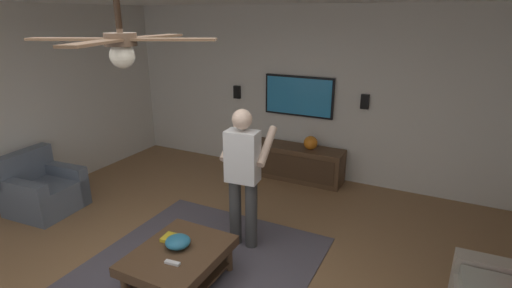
{
  "coord_description": "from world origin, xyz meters",
  "views": [
    {
      "loc": [
        -2.43,
        -2.01,
        2.59
      ],
      "look_at": [
        1.38,
        -0.09,
        1.15
      ],
      "focal_mm": 27.09,
      "sensor_mm": 36.0,
      "label": 1
    }
  ],
  "objects_px": {
    "coffee_table": "(179,260)",
    "media_console": "(291,162)",
    "remote_white": "(172,263)",
    "wall_speaker_left": "(365,102)",
    "book": "(173,239)",
    "tv": "(299,96)",
    "wall_speaker_right": "(237,92)",
    "bowl": "(178,242)",
    "armchair": "(43,191)",
    "person_standing": "(243,171)",
    "vase_round": "(311,143)",
    "ceiling_fan": "(122,44)"
  },
  "relations": [
    {
      "from": "coffee_table",
      "to": "book",
      "type": "height_order",
      "value": "book"
    },
    {
      "from": "person_standing",
      "to": "remote_white",
      "type": "xyz_separation_m",
      "value": [
        -1.13,
        0.14,
        -0.52
      ]
    },
    {
      "from": "remote_white",
      "to": "coffee_table",
      "type": "bearing_deg",
      "value": -73.9
    },
    {
      "from": "wall_speaker_right",
      "to": "vase_round",
      "type": "bearing_deg",
      "value": -100.5
    },
    {
      "from": "armchair",
      "to": "wall_speaker_left",
      "type": "height_order",
      "value": "wall_speaker_left"
    },
    {
      "from": "person_standing",
      "to": "coffee_table",
      "type": "bearing_deg",
      "value": 161.35
    },
    {
      "from": "media_console",
      "to": "book",
      "type": "distance_m",
      "value": 2.9
    },
    {
      "from": "armchair",
      "to": "remote_white",
      "type": "distance_m",
      "value": 2.81
    },
    {
      "from": "media_console",
      "to": "tv",
      "type": "distance_m",
      "value": 1.08
    },
    {
      "from": "coffee_table",
      "to": "tv",
      "type": "bearing_deg",
      "value": 0.33
    },
    {
      "from": "person_standing",
      "to": "vase_round",
      "type": "height_order",
      "value": "person_standing"
    },
    {
      "from": "bowl",
      "to": "wall_speaker_right",
      "type": "bearing_deg",
      "value": 19.28
    },
    {
      "from": "tv",
      "to": "book",
      "type": "distance_m",
      "value": 3.26
    },
    {
      "from": "tv",
      "to": "wall_speaker_right",
      "type": "relative_size",
      "value": 5.26
    },
    {
      "from": "remote_white",
      "to": "vase_round",
      "type": "bearing_deg",
      "value": -100.77
    },
    {
      "from": "tv",
      "to": "book",
      "type": "xyz_separation_m",
      "value": [
        -3.13,
        0.14,
        -0.91
      ]
    },
    {
      "from": "tv",
      "to": "vase_round",
      "type": "xyz_separation_m",
      "value": [
        -0.26,
        -0.32,
        -0.67
      ]
    },
    {
      "from": "media_console",
      "to": "wall_speaker_right",
      "type": "relative_size",
      "value": 7.73
    },
    {
      "from": "vase_round",
      "to": "wall_speaker_left",
      "type": "xyz_separation_m",
      "value": [
        0.27,
        -0.73,
        0.68
      ]
    },
    {
      "from": "media_console",
      "to": "bowl",
      "type": "xyz_separation_m",
      "value": [
        -2.96,
        0.02,
        0.18
      ]
    },
    {
      "from": "media_console",
      "to": "bowl",
      "type": "height_order",
      "value": "media_console"
    },
    {
      "from": "vase_round",
      "to": "ceiling_fan",
      "type": "relative_size",
      "value": 0.19
    },
    {
      "from": "armchair",
      "to": "wall_speaker_right",
      "type": "xyz_separation_m",
      "value": [
        2.83,
        -1.48,
        1.01
      ]
    },
    {
      "from": "person_standing",
      "to": "wall_speaker_right",
      "type": "distance_m",
      "value": 2.74
    },
    {
      "from": "bowl",
      "to": "wall_speaker_right",
      "type": "xyz_separation_m",
      "value": [
        3.22,
        1.12,
        0.84
      ]
    },
    {
      "from": "coffee_table",
      "to": "bowl",
      "type": "xyz_separation_m",
      "value": [
        0.05,
        0.04,
        0.16
      ]
    },
    {
      "from": "armchair",
      "to": "vase_round",
      "type": "bearing_deg",
      "value": 36.46
    },
    {
      "from": "bowl",
      "to": "ceiling_fan",
      "type": "xyz_separation_m",
      "value": [
        -0.75,
        -0.3,
        1.95
      ]
    },
    {
      "from": "remote_white",
      "to": "wall_speaker_left",
      "type": "height_order",
      "value": "wall_speaker_left"
    },
    {
      "from": "remote_white",
      "to": "vase_round",
      "type": "xyz_separation_m",
      "value": [
        3.19,
        -0.22,
        0.25
      ]
    },
    {
      "from": "tv",
      "to": "remote_white",
      "type": "distance_m",
      "value": 3.57
    },
    {
      "from": "book",
      "to": "wall_speaker_right",
      "type": "relative_size",
      "value": 1.0
    },
    {
      "from": "remote_white",
      "to": "wall_speaker_right",
      "type": "xyz_separation_m",
      "value": [
        3.46,
        1.25,
        0.88
      ]
    },
    {
      "from": "coffee_table",
      "to": "person_standing",
      "type": "bearing_deg",
      "value": -13.13
    },
    {
      "from": "book",
      "to": "coffee_table",
      "type": "bearing_deg",
      "value": 136.57
    },
    {
      "from": "coffee_table",
      "to": "media_console",
      "type": "relative_size",
      "value": 0.59
    },
    {
      "from": "tv",
      "to": "ceiling_fan",
      "type": "relative_size",
      "value": 0.97
    },
    {
      "from": "media_console",
      "to": "wall_speaker_left",
      "type": "height_order",
      "value": "wall_speaker_left"
    },
    {
      "from": "bowl",
      "to": "tv",
      "type": "bearing_deg",
      "value": -0.43
    },
    {
      "from": "tv",
      "to": "person_standing",
      "type": "xyz_separation_m",
      "value": [
        -2.32,
        -0.24,
        -0.4
      ]
    },
    {
      "from": "person_standing",
      "to": "media_console",
      "type": "bearing_deg",
      "value": 0.98
    },
    {
      "from": "media_console",
      "to": "person_standing",
      "type": "bearing_deg",
      "value": 6.5
    },
    {
      "from": "bowl",
      "to": "wall_speaker_left",
      "type": "relative_size",
      "value": 1.14
    },
    {
      "from": "bowl",
      "to": "book",
      "type": "relative_size",
      "value": 1.14
    },
    {
      "from": "wall_speaker_left",
      "to": "ceiling_fan",
      "type": "xyz_separation_m",
      "value": [
        -3.96,
        0.78,
        1.07
      ]
    },
    {
      "from": "bowl",
      "to": "remote_white",
      "type": "bearing_deg",
      "value": -153.19
    },
    {
      "from": "book",
      "to": "person_standing",
      "type": "bearing_deg",
      "value": -120.46
    },
    {
      "from": "coffee_table",
      "to": "media_console",
      "type": "bearing_deg",
      "value": 0.36
    },
    {
      "from": "coffee_table",
      "to": "bowl",
      "type": "distance_m",
      "value": 0.17
    },
    {
      "from": "armchair",
      "to": "media_console",
      "type": "distance_m",
      "value": 3.68
    }
  ]
}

